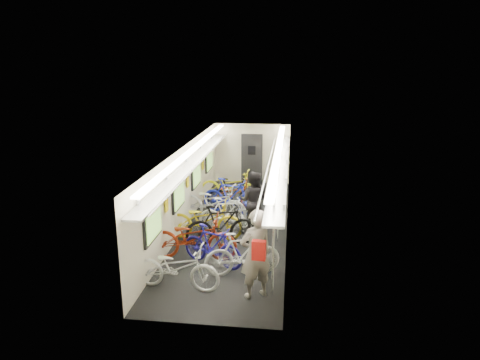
% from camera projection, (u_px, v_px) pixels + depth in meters
% --- Properties ---
extents(train_car_shell, '(10.00, 10.00, 10.00)m').
position_uv_depth(train_car_shell, '(227.00, 167.00, 13.00)').
color(train_car_shell, black).
rests_on(train_car_shell, ground).
extents(bicycle_0, '(1.96, 0.85, 1.00)m').
position_uv_depth(bicycle_0, '(177.00, 267.00, 9.06)').
color(bicycle_0, silver).
rests_on(bicycle_0, ground).
extents(bicycle_1, '(1.70, 1.12, 1.00)m').
position_uv_depth(bicycle_1, '(212.00, 246.00, 10.14)').
color(bicycle_1, navy).
rests_on(bicycle_1, ground).
extents(bicycle_2, '(2.19, 0.83, 1.14)m').
position_uv_depth(bicycle_2, '(193.00, 238.00, 10.44)').
color(bicycle_2, maroon).
rests_on(bicycle_2, ground).
extents(bicycle_3, '(1.96, 1.01, 1.14)m').
position_uv_depth(bicycle_3, '(221.00, 225.00, 11.24)').
color(bicycle_3, black).
rests_on(bicycle_3, ground).
extents(bicycle_4, '(2.09, 0.73, 1.10)m').
position_uv_depth(bicycle_4, '(205.00, 220.00, 11.69)').
color(bicycle_4, gold).
rests_on(bicycle_4, ground).
extents(bicycle_5, '(1.65, 0.72, 0.96)m').
position_uv_depth(bicycle_5, '(226.00, 213.00, 12.40)').
color(bicycle_5, white).
rests_on(bicycle_5, ground).
extents(bicycle_6, '(2.33, 1.34, 1.16)m').
position_uv_depth(bicycle_6, '(213.00, 202.00, 13.08)').
color(bicycle_6, silver).
rests_on(bicycle_6, ground).
extents(bicycle_7, '(2.02, 1.11, 1.17)m').
position_uv_depth(bicycle_7, '(230.00, 197.00, 13.63)').
color(bicycle_7, '#1C26A8').
rests_on(bicycle_7, ground).
extents(bicycle_8, '(1.92, 0.74, 0.99)m').
position_uv_depth(bicycle_8, '(231.00, 194.00, 14.20)').
color(bicycle_8, maroon).
rests_on(bicycle_8, ground).
extents(bicycle_9, '(1.79, 0.85, 1.04)m').
position_uv_depth(bicycle_9, '(233.00, 193.00, 14.25)').
color(bicycle_9, black).
rests_on(bicycle_9, ground).
extents(bicycle_10, '(2.27, 1.08, 1.14)m').
position_uv_depth(bicycle_10, '(230.00, 186.00, 14.84)').
color(bicycle_10, yellow).
rests_on(bicycle_10, ground).
extents(bicycle_11, '(1.81, 0.99, 1.05)m').
position_uv_depth(bicycle_11, '(242.00, 254.00, 9.66)').
color(bicycle_11, silver).
rests_on(bicycle_11, ground).
extents(passenger_near, '(0.83, 0.75, 1.90)m').
position_uv_depth(passenger_near, '(256.00, 254.00, 8.64)').
color(passenger_near, gray).
rests_on(passenger_near, ground).
extents(passenger_mid, '(0.95, 0.80, 1.73)m').
position_uv_depth(passenger_mid, '(253.00, 201.00, 12.30)').
color(passenger_mid, black).
rests_on(passenger_mid, ground).
extents(backpack, '(0.27, 0.16, 0.38)m').
position_uv_depth(backpack, '(259.00, 250.00, 8.03)').
color(backpack, red).
rests_on(backpack, passenger_near).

